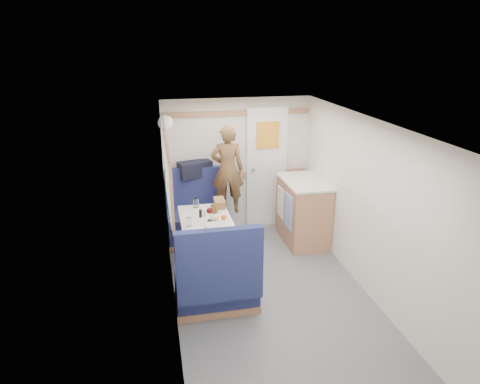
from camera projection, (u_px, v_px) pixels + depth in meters
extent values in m
plane|color=#515156|center=(278.00, 308.00, 4.70)|extent=(4.50, 4.50, 0.00)
plane|color=silver|center=(284.00, 128.00, 4.02)|extent=(4.50, 4.50, 0.00)
cube|color=silver|center=(237.00, 165.00, 6.43)|extent=(2.20, 0.02, 2.00)
cube|color=silver|center=(172.00, 235.00, 4.15)|extent=(0.02, 4.50, 2.00)
cube|color=silver|center=(379.00, 216.00, 4.57)|extent=(0.02, 4.50, 2.00)
cube|color=#945F43|center=(237.00, 175.00, 6.47)|extent=(2.15, 0.02, 0.08)
cube|color=#945F43|center=(237.00, 113.00, 6.15)|extent=(2.15, 0.02, 0.08)
cube|color=#9EAE93|center=(168.00, 179.00, 4.99)|extent=(0.04, 1.30, 0.72)
cube|color=white|center=(266.00, 168.00, 6.52)|extent=(0.62, 0.04, 1.86)
cube|color=gold|center=(268.00, 135.00, 6.31)|extent=(0.34, 0.03, 0.40)
cylinder|color=silver|center=(253.00, 169.00, 6.42)|extent=(0.04, 0.10, 0.04)
cube|color=white|center=(206.00, 219.00, 5.26)|extent=(0.62, 0.92, 0.04)
cylinder|color=silver|center=(206.00, 245.00, 5.38)|extent=(0.08, 0.08, 0.66)
cylinder|color=silver|center=(207.00, 268.00, 5.49)|extent=(0.36, 0.36, 0.03)
cube|color=#181F4E|center=(199.00, 228.00, 6.16)|extent=(0.88, 0.50, 0.45)
cube|color=#181F4E|center=(196.00, 194.00, 6.27)|extent=(0.88, 0.10, 0.80)
cube|color=#945F43|center=(200.00, 239.00, 6.22)|extent=(0.90, 0.52, 0.08)
cube|color=#181F4E|center=(216.00, 287.00, 4.68)|extent=(0.88, 0.50, 0.45)
cube|color=#181F4E|center=(220.00, 266.00, 4.28)|extent=(0.88, 0.10, 0.80)
cube|color=#945F43|center=(217.00, 302.00, 4.74)|extent=(0.90, 0.52, 0.08)
cube|color=#945F43|center=(195.00, 178.00, 6.23)|extent=(0.90, 0.14, 0.04)
sphere|color=white|center=(166.00, 123.00, 5.61)|extent=(0.20, 0.20, 0.20)
cube|color=#945F43|center=(303.00, 212.00, 6.13)|extent=(0.54, 0.90, 0.90)
cube|color=silver|center=(304.00, 182.00, 5.98)|extent=(0.56, 0.92, 0.03)
cube|color=#5972B2|center=(288.00, 212.00, 5.88)|extent=(0.01, 0.30, 0.48)
cube|color=silver|center=(281.00, 202.00, 6.21)|extent=(0.01, 0.28, 0.44)
imported|color=brown|center=(227.00, 170.00, 5.94)|extent=(0.49, 0.35, 1.25)
cube|color=black|center=(195.00, 169.00, 6.18)|extent=(0.52, 0.35, 0.23)
cube|color=silver|center=(220.00, 228.00, 4.93)|extent=(0.34, 0.38, 0.02)
sphere|color=orange|center=(224.00, 217.00, 5.13)|extent=(0.07, 0.07, 0.07)
cube|color=#E0D681|center=(214.00, 218.00, 5.16)|extent=(0.10, 0.06, 0.03)
cylinder|color=white|center=(210.00, 220.00, 5.16)|extent=(0.06, 0.06, 0.01)
cylinder|color=white|center=(210.00, 216.00, 5.15)|extent=(0.01, 0.01, 0.10)
sphere|color=#4B080A|center=(210.00, 211.00, 5.12)|extent=(0.08, 0.08, 0.08)
cylinder|color=white|center=(189.00, 222.00, 5.00)|extent=(0.06, 0.06, 0.10)
cylinder|color=white|center=(196.00, 203.00, 5.56)|extent=(0.07, 0.07, 0.12)
cylinder|color=white|center=(213.00, 209.00, 5.37)|extent=(0.07, 0.07, 0.11)
cylinder|color=brown|center=(216.00, 208.00, 5.39)|extent=(0.07, 0.07, 0.11)
cylinder|color=black|center=(200.00, 213.00, 5.25)|extent=(0.04, 0.04, 0.10)
cylinder|color=white|center=(205.00, 213.00, 5.27)|extent=(0.04, 0.04, 0.09)
cube|color=olive|center=(219.00, 203.00, 5.58)|extent=(0.14, 0.25, 0.10)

